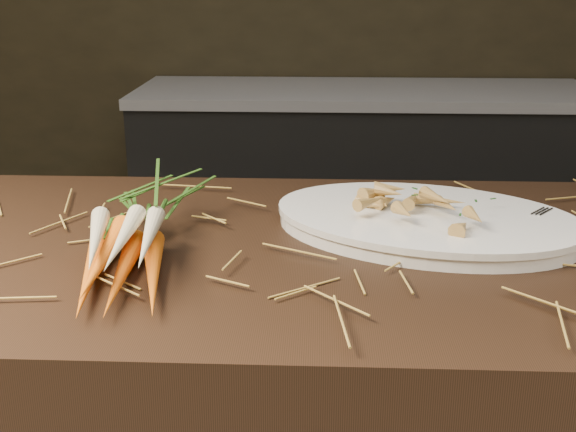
% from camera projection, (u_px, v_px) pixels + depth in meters
% --- Properties ---
extents(back_counter, '(1.82, 0.62, 0.84)m').
position_uv_depth(back_counter, '(363.00, 189.00, 2.99)').
color(back_counter, black).
rests_on(back_counter, ground).
extents(straw_bedding, '(1.40, 0.60, 0.02)m').
position_uv_depth(straw_bedding, '(239.00, 237.00, 1.07)').
color(straw_bedding, olive).
rests_on(straw_bedding, main_counter).
extents(root_veg_bunch, '(0.19, 0.46, 0.08)m').
position_uv_depth(root_veg_bunch, '(134.00, 221.00, 1.04)').
color(root_veg_bunch, '#CA5819').
rests_on(root_veg_bunch, main_counter).
extents(serving_platter, '(0.54, 0.44, 0.02)m').
position_uv_depth(serving_platter, '(425.00, 224.00, 1.12)').
color(serving_platter, white).
rests_on(serving_platter, main_counter).
extents(roasted_veg_heap, '(0.27, 0.23, 0.05)m').
position_uv_depth(roasted_veg_heap, '(427.00, 200.00, 1.10)').
color(roasted_veg_heap, '#A27533').
rests_on(roasted_veg_heap, serving_platter).
extents(serving_fork, '(0.13, 0.14, 0.00)m').
position_uv_depth(serving_fork, '(539.00, 232.00, 1.04)').
color(serving_fork, silver).
rests_on(serving_fork, serving_platter).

